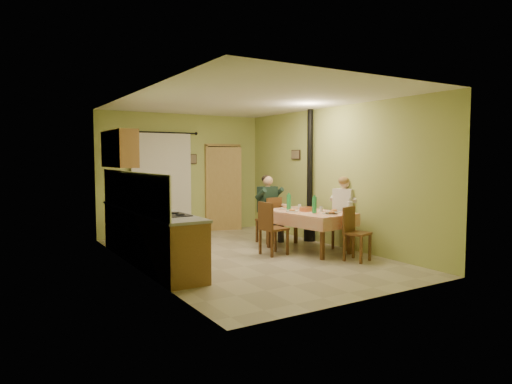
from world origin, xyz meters
TOP-DOWN VIEW (x-y plane):
  - floor at (0.00, 0.00)m, footprint 4.00×6.00m
  - room_shell at (0.00, 0.00)m, footprint 4.04×6.04m
  - kitchen_run at (-1.71, 0.40)m, footprint 0.64×3.64m
  - upper_cabinets at (-1.82, 1.70)m, footprint 0.35×1.40m
  - curtain at (-0.55, 2.90)m, footprint 1.70×0.07m
  - doorway at (1.04, 2.91)m, footprint 0.96×0.33m
  - dining_table at (1.22, -0.22)m, footprint 1.24×1.81m
  - tableware at (1.26, -0.32)m, footprint 0.89×1.55m
  - chair_far at (1.05, 0.89)m, footprint 0.45×0.45m
  - chair_near at (1.41, -1.33)m, footprint 0.48×0.48m
  - chair_right at (1.98, -0.41)m, footprint 0.49×0.49m
  - chair_left at (0.46, -0.16)m, footprint 0.45×0.45m
  - man_far at (1.05, 0.90)m, footprint 0.62×0.51m
  - man_right at (1.97, -0.42)m, footprint 0.58×0.65m
  - stove_flue at (1.90, 0.60)m, footprint 0.24×0.24m
  - picture_back at (0.25, 2.97)m, footprint 0.19×0.03m
  - picture_right at (1.97, 1.20)m, footprint 0.03×0.31m

SIDE VIEW (x-z plane):
  - floor at x=0.00m, z-range -0.01..0.01m
  - chair_near at x=1.41m, z-range -0.18..0.75m
  - chair_right at x=1.98m, z-range -0.18..0.76m
  - chair_far at x=1.05m, z-range -0.19..0.77m
  - chair_left at x=0.46m, z-range -0.20..0.78m
  - dining_table at x=1.22m, z-range 0.00..0.76m
  - kitchen_run at x=-1.71m, z-range -0.30..1.26m
  - tableware at x=1.26m, z-range 0.66..0.99m
  - man_far at x=1.05m, z-range 0.18..1.57m
  - man_right at x=1.97m, z-range 0.18..1.57m
  - stove_flue at x=1.90m, z-range -0.38..2.42m
  - doorway at x=1.04m, z-range -0.02..2.13m
  - curtain at x=-0.55m, z-range 0.15..2.37m
  - picture_back at x=0.25m, z-range 1.64..1.86m
  - room_shell at x=0.00m, z-range 0.41..3.23m
  - picture_right at x=1.97m, z-range 1.75..1.96m
  - upper_cabinets at x=-1.82m, z-range 1.60..2.30m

